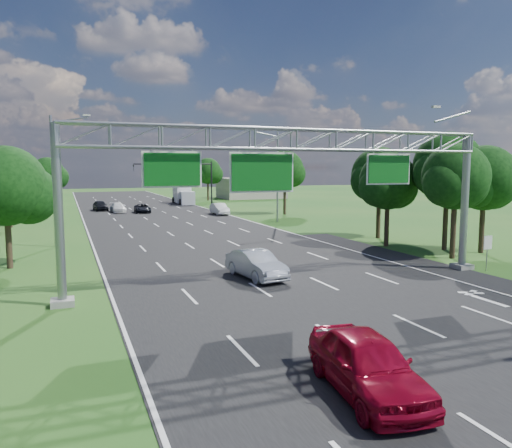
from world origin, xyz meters
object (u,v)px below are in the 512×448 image
red_coupe (367,364)px  regulatory_sign (488,246)px  box_truck (183,195)px  sign_gantry (295,152)px  traffic_signal (190,173)px  silver_sedan (256,264)px

red_coupe → regulatory_sign: bearing=42.7°
red_coupe → box_truck: box_truck is taller
sign_gantry → traffic_signal: (7.15, 53.00, -1.72)m
regulatory_sign → traffic_signal: size_ratio=0.17×
regulatory_sign → box_truck: box_truck is taller
sign_gantry → silver_sedan: sign_gantry is taller
traffic_signal → silver_sedan: size_ratio=2.62×
traffic_signal → silver_sedan: traffic_signal is taller
regulatory_sign → silver_sedan: 13.78m
sign_gantry → red_coupe: sign_gantry is taller
silver_sedan → box_truck: 58.81m
red_coupe → silver_sedan: 14.51m
regulatory_sign → traffic_signal: traffic_signal is taller
regulatory_sign → silver_sedan: size_ratio=0.45×
sign_gantry → regulatory_sign: bearing=-4.8°
sign_gantry → silver_sedan: bearing=122.2°
box_truck → sign_gantry: bearing=-93.5°
traffic_signal → box_truck: (0.52, 7.22, -3.70)m
regulatory_sign → silver_sedan: regulatory_sign is taller
regulatory_sign → traffic_signal: bearing=95.2°
regulatory_sign → red_coupe: size_ratio=0.43×
sign_gantry → silver_sedan: (-1.33, 2.11, -6.12)m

